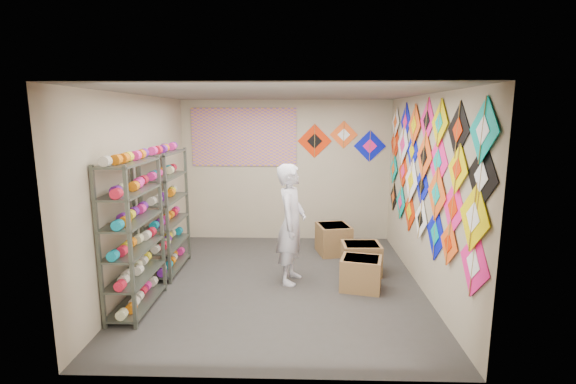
{
  "coord_description": "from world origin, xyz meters",
  "views": [
    {
      "loc": [
        0.28,
        -5.75,
        2.43
      ],
      "look_at": [
        0.1,
        0.3,
        1.3
      ],
      "focal_mm": 26.0,
      "sensor_mm": 36.0,
      "label": 1
    }
  ],
  "objects_px": {
    "shelf_rack_front": "(133,236)",
    "shopkeeper": "(291,224)",
    "carton_a": "(361,273)",
    "carton_c": "(333,239)",
    "carton_b": "(361,258)",
    "shelf_rack_back": "(167,212)"
  },
  "relations": [
    {
      "from": "shelf_rack_front",
      "to": "carton_b",
      "type": "height_order",
      "value": "shelf_rack_front"
    },
    {
      "from": "shelf_rack_front",
      "to": "shelf_rack_back",
      "type": "height_order",
      "value": "same"
    },
    {
      "from": "shelf_rack_front",
      "to": "carton_a",
      "type": "height_order",
      "value": "shelf_rack_front"
    },
    {
      "from": "shelf_rack_back",
      "to": "shopkeeper",
      "type": "distance_m",
      "value": 1.97
    },
    {
      "from": "shelf_rack_back",
      "to": "carton_b",
      "type": "xyz_separation_m",
      "value": [
        3.01,
        -0.03,
        -0.71
      ]
    },
    {
      "from": "carton_c",
      "to": "shelf_rack_front",
      "type": "bearing_deg",
      "value": -152.09
    },
    {
      "from": "shopkeeper",
      "to": "carton_c",
      "type": "xyz_separation_m",
      "value": [
        0.72,
        1.29,
        -0.62
      ]
    },
    {
      "from": "carton_a",
      "to": "shopkeeper",
      "type": "bearing_deg",
      "value": 178.9
    },
    {
      "from": "shelf_rack_front",
      "to": "shelf_rack_back",
      "type": "bearing_deg",
      "value": 90.0
    },
    {
      "from": "shopkeeper",
      "to": "carton_a",
      "type": "distance_m",
      "value": 1.21
    },
    {
      "from": "carton_b",
      "to": "carton_c",
      "type": "bearing_deg",
      "value": 108.71
    },
    {
      "from": "carton_a",
      "to": "carton_c",
      "type": "height_order",
      "value": "carton_c"
    },
    {
      "from": "shelf_rack_front",
      "to": "shelf_rack_back",
      "type": "xyz_separation_m",
      "value": [
        0.0,
        1.3,
        0.0
      ]
    },
    {
      "from": "shelf_rack_front",
      "to": "carton_c",
      "type": "relative_size",
      "value": 3.22
    },
    {
      "from": "shopkeeper",
      "to": "carton_a",
      "type": "height_order",
      "value": "shopkeeper"
    },
    {
      "from": "shelf_rack_front",
      "to": "shopkeeper",
      "type": "distance_m",
      "value": 2.15
    },
    {
      "from": "shelf_rack_front",
      "to": "shopkeeper",
      "type": "xyz_separation_m",
      "value": [
        1.93,
        0.93,
        -0.08
      ]
    },
    {
      "from": "shopkeeper",
      "to": "carton_b",
      "type": "xyz_separation_m",
      "value": [
        1.07,
        0.34,
        -0.64
      ]
    },
    {
      "from": "shelf_rack_back",
      "to": "carton_a",
      "type": "bearing_deg",
      "value": -12.1
    },
    {
      "from": "carton_a",
      "to": "carton_b",
      "type": "distance_m",
      "value": 0.6
    },
    {
      "from": "carton_b",
      "to": "carton_c",
      "type": "distance_m",
      "value": 1.01
    },
    {
      "from": "shopkeeper",
      "to": "carton_a",
      "type": "bearing_deg",
      "value": -92.17
    }
  ]
}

